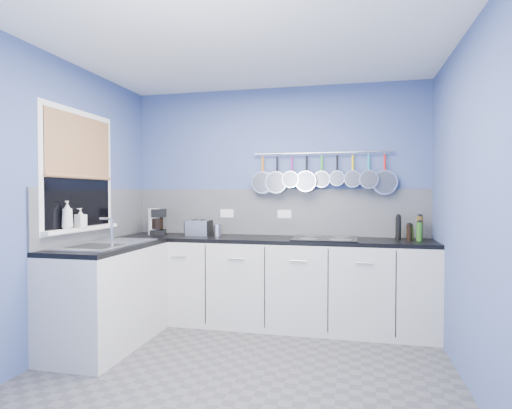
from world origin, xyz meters
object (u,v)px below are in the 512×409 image
at_px(toaster, 199,228).
at_px(soap_bottle_b, 81,218).
at_px(coffee_maker, 158,222).
at_px(paper_towel, 154,222).
at_px(hob, 325,238).
at_px(canister, 217,230).
at_px(soap_bottle_a, 67,215).

bearing_deg(toaster, soap_bottle_b, -127.15).
xyz_separation_m(coffee_maker, toaster, (0.47, 0.00, -0.06)).
relative_size(paper_towel, coffee_maker, 1.01).
relative_size(coffee_maker, hob, 0.45).
bearing_deg(canister, hob, -2.72).
xyz_separation_m(soap_bottle_b, hob, (2.09, 0.93, -0.23)).
bearing_deg(toaster, coffee_maker, 179.94).
relative_size(toaster, hob, 0.41).
bearing_deg(paper_towel, hob, -1.86).
bearing_deg(soap_bottle_b, toaster, 53.21).
distance_m(soap_bottle_b, hob, 2.29).
relative_size(soap_bottle_a, canister, 1.93).
height_order(paper_towel, canister, paper_towel).
xyz_separation_m(toaster, canister, (0.21, 0.00, -0.02)).
distance_m(soap_bottle_a, coffee_maker, 1.19).
height_order(paper_towel, hob, paper_towel).
relative_size(soap_bottle_b, coffee_maker, 0.61).
bearing_deg(hob, paper_towel, 178.14).
relative_size(soap_bottle_a, soap_bottle_b, 1.39).
bearing_deg(paper_towel, canister, -0.53).
bearing_deg(soap_bottle_a, toaster, 57.61).
xyz_separation_m(soap_bottle_b, paper_towel, (0.21, 0.99, -0.09)).
bearing_deg(soap_bottle_a, soap_bottle_b, 90.00).
bearing_deg(hob, canister, 177.28).
xyz_separation_m(soap_bottle_a, toaster, (0.73, 1.16, -0.19)).
bearing_deg(coffee_maker, hob, -19.78).
distance_m(paper_towel, hob, 1.88).
bearing_deg(soap_bottle_b, coffee_maker, 74.83).
height_order(soap_bottle_b, canister, soap_bottle_b).
xyz_separation_m(toaster, hob, (1.35, -0.05, -0.08)).
bearing_deg(canister, soap_bottle_a, -129.14).
bearing_deg(paper_towel, toaster, -0.96).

